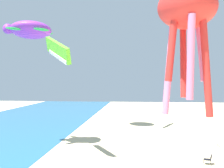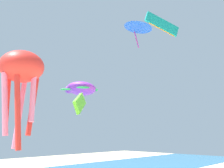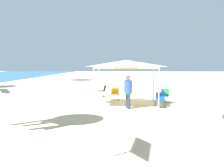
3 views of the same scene
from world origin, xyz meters
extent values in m
cylinder|color=#B7B7BC|center=(-0.85, 2.78, 1.05)|extent=(0.07, 0.07, 2.10)
cylinder|color=black|center=(1.58, 3.10, 0.20)|extent=(0.02, 0.02, 0.40)
cylinder|color=black|center=(1.07, 3.20, 0.20)|extent=(0.02, 0.02, 0.40)
cylinder|color=black|center=(1.48, 2.59, 0.20)|extent=(0.02, 0.02, 0.40)
cylinder|color=black|center=(0.97, 2.69, 0.20)|extent=(0.02, 0.02, 0.40)
cube|color=black|center=(1.27, 2.90, 0.40)|extent=(0.61, 0.61, 0.03)
cube|color=black|center=(1.22, 2.61, 0.61)|extent=(0.51, 0.22, 0.41)
cube|color=#66D82D|center=(1.14, 15.20, 9.36)|extent=(3.89, 3.03, 2.80)
cube|color=white|center=(1.14, 15.20, 8.77)|extent=(2.78, 2.37, 1.57)
ellipsoid|color=purple|center=(4.40, 18.98, 11.75)|extent=(3.81, 4.39, 2.06)
sphere|color=purple|center=(4.14, 21.20, 11.86)|extent=(1.01, 1.01, 1.01)
ellipsoid|color=green|center=(2.83, 19.92, 11.58)|extent=(1.57, 1.53, 0.22)
ellipsoid|color=green|center=(5.72, 20.26, 11.58)|extent=(1.39, 1.65, 0.22)
ellipsoid|color=green|center=(3.45, 17.51, 11.58)|extent=(1.57, 1.53, 0.22)
ellipsoid|color=green|center=(5.67, 17.77, 11.58)|extent=(1.39, 1.65, 0.22)
ellipsoid|color=red|center=(-9.68, 6.66, 9.53)|extent=(2.22, 2.22, 1.62)
cylinder|color=red|center=(-10.04, 7.28, 7.90)|extent=(0.38, 0.46, 2.38)
cylinder|color=pink|center=(-10.40, 6.66, 7.57)|extent=(0.56, 0.26, 3.02)
cylinder|color=red|center=(-10.04, 6.04, 7.24)|extent=(0.45, 0.58, 3.68)
cylinder|color=pink|center=(-9.32, 6.03, 7.90)|extent=(0.38, 0.46, 2.38)
cylinder|color=red|center=(-8.96, 6.65, 7.57)|extent=(0.56, 0.26, 3.02)
cylinder|color=pink|center=(-9.32, 7.28, 7.24)|extent=(0.45, 0.58, 3.68)
camera|label=1|loc=(-19.44, 8.55, 6.75)|focal=40.16mm
camera|label=2|loc=(-15.58, -5.27, 6.14)|focal=40.66mm
camera|label=3|loc=(-16.87, 0.93, 2.38)|focal=40.35mm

